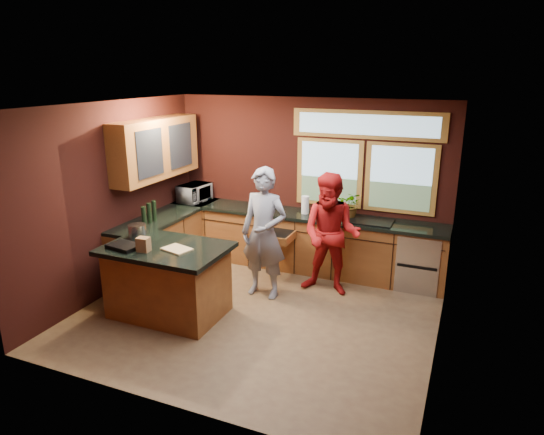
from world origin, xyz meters
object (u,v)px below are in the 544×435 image
Objects in this scene: cutting_board at (177,249)px; island at (168,280)px; person_red at (331,235)px; stock_pot at (137,231)px; person_grey at (264,233)px.

island is at bearing 165.96° from cutting_board.
island is 0.52m from cutting_board.
stock_pot is (-2.32, -1.29, 0.16)m from person_red.
person_red reaches higher than stock_pot.
person_grey is at bearing -152.63° from person_red.
island is 2.32m from person_red.
island is 6.46× the size of stock_pot.
stock_pot is (-0.55, 0.15, 0.56)m from island.
stock_pot is at bearing -151.02° from person_red.
person_grey is 7.72× the size of stock_pot.
cutting_board reaches higher than island.
person_grey is at bearing 47.27° from island.
cutting_board is at bearing -14.93° from stock_pot.
person_grey reaches higher than stock_pot.
island is at bearing -140.95° from person_red.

